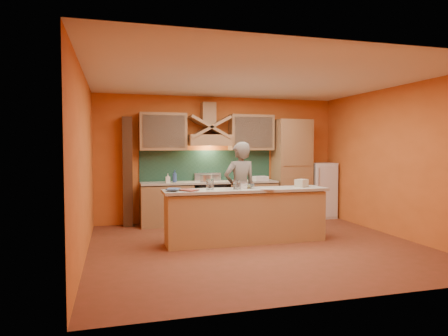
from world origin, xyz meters
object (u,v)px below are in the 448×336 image
object	(u,v)px
person	(240,189)
mixing_bowl	(245,186)
stove	(210,203)
kitchen_scale	(243,186)
fridge	(320,190)

from	to	relation	value
person	mixing_bowl	world-z (taller)	person
stove	kitchen_scale	size ratio (longest dim) A/B	7.59
stove	mixing_bowl	world-z (taller)	mixing_bowl
kitchen_scale	mixing_bowl	world-z (taller)	kitchen_scale
kitchen_scale	stove	bearing A→B (deg)	96.54
stove	kitchen_scale	bearing A→B (deg)	-85.58
stove	fridge	world-z (taller)	fridge
stove	person	xyz separation A→B (m)	(0.24, -1.41, 0.43)
person	kitchen_scale	world-z (taller)	person
fridge	kitchen_scale	bearing A→B (deg)	-143.54
fridge	person	size ratio (longest dim) A/B	0.74
fridge	person	world-z (taller)	person
person	kitchen_scale	xyz separation A→B (m)	(-0.10, -0.47, 0.11)
fridge	person	bearing A→B (deg)	-150.12
kitchen_scale	fridge	bearing A→B (deg)	38.58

